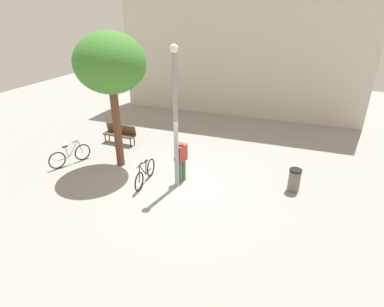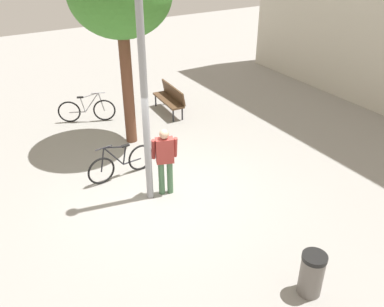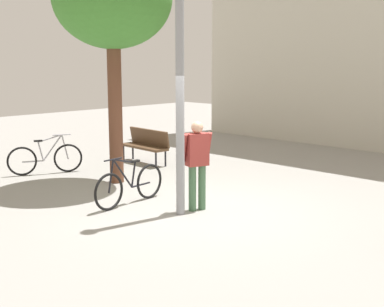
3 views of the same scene
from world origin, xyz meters
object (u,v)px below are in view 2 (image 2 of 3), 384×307
park_bench (170,97)px  bicycle_black (121,163)px  bicycle_silver (87,110)px  trash_bin (312,274)px  lamppost (144,86)px  person_by_lamppost (165,157)px

park_bench → bicycle_black: bicycle_black is taller
bicycle_silver → bicycle_black: bearing=-5.3°
trash_bin → park_bench: bearing=168.7°
lamppost → park_bench: size_ratio=3.03×
person_by_lamppost → bicycle_black: person_by_lamppost is taller
park_bench → bicycle_black: size_ratio=0.90×
person_by_lamppost → trash_bin: 4.06m
lamppost → person_by_lamppost: size_ratio=2.95×
person_by_lamppost → bicycle_black: (-1.21, -0.62, -0.58)m
lamppost → bicycle_silver: size_ratio=2.95×
person_by_lamppost → park_bench: person_by_lamppost is taller
lamppost → bicycle_silver: (-4.80, 0.11, -2.36)m
park_bench → bicycle_silver: bicycle_silver is taller
trash_bin → bicycle_black: bearing=-165.4°
park_bench → bicycle_silver: size_ratio=0.97×
park_bench → trash_bin: 8.21m
lamppost → bicycle_black: lamppost is taller
bicycle_black → trash_bin: 5.34m
lamppost → bicycle_silver: bearing=178.7°
park_bench → lamppost: bearing=-33.9°
bicycle_silver → trash_bin: size_ratio=1.99×
bicycle_silver → park_bench: bearing=74.1°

